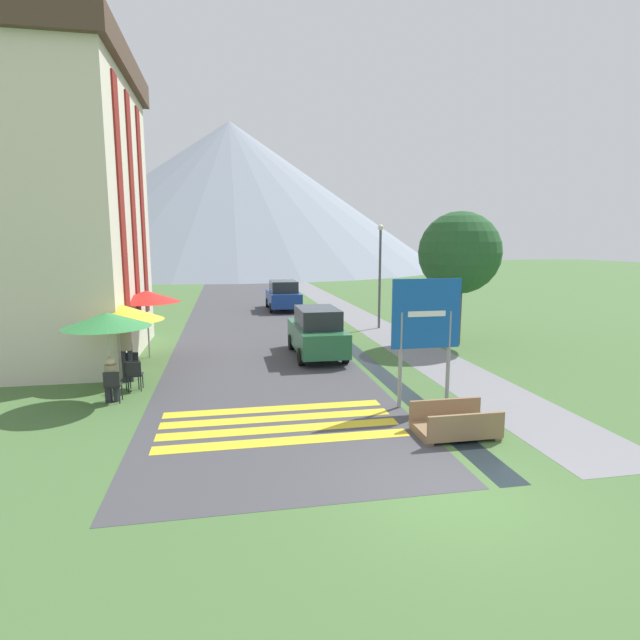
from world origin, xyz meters
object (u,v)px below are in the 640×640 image
cafe_chair_far_right (127,353)px  streetlamp (380,267)px  hotel_building (55,196)px  parked_car_far (283,295)px  cafe_chair_nearest (113,384)px  cafe_chair_near_right (135,373)px  person_seated_near (111,377)px  road_sign (426,324)px  cafe_chair_near_left (132,372)px  parked_car_near (317,332)px  person_seated_far (122,350)px  cafe_chair_middle (132,363)px  tree_by_path (459,253)px  cafe_umbrella_front_green (107,320)px  footbridge (455,425)px  cafe_umbrella_rear_red (146,296)px  cafe_umbrella_middle_yellow (122,313)px  person_standing_terrace (126,347)px

cafe_chair_far_right → streetlamp: bearing=12.4°
hotel_building → parked_car_far: bearing=50.6°
cafe_chair_nearest → cafe_chair_far_right: same height
cafe_chair_nearest → cafe_chair_near_right: size_ratio=1.00×
person_seated_near → road_sign: bearing=-13.2°
road_sign → cafe_chair_near_left: bearing=158.8°
cafe_chair_nearest → cafe_chair_near_left: same height
parked_car_near → cafe_chair_near_right: bearing=-150.7°
person_seated_far → streetlamp: streetlamp is taller
road_sign → parked_car_near: bearing=105.6°
cafe_chair_middle → cafe_chair_nearest: 2.34m
tree_by_path → hotel_building: bearing=178.1°
cafe_chair_near_right → cafe_umbrella_front_green: 1.93m
hotel_building → parked_car_far: size_ratio=2.55×
footbridge → cafe_chair_near_right: 8.81m
road_sign → cafe_chair_middle: road_sign is taller
cafe_umbrella_front_green → person_seated_near: (0.03, -0.06, -1.51)m
footbridge → parked_car_far: (-1.36, 20.85, 0.68)m
streetlamp → footbridge: bearing=-100.5°
cafe_umbrella_rear_red → cafe_umbrella_front_green: bearing=-92.6°
parked_car_near → cafe_chair_nearest: bearing=-145.5°
cafe_chair_nearest → tree_by_path: bearing=24.1°
cafe_chair_far_right → cafe_chair_near_left: same height
parked_car_far → hotel_building: bearing=-129.4°
cafe_chair_middle → cafe_umbrella_middle_yellow: bearing=119.2°
cafe_umbrella_middle_yellow → cafe_umbrella_rear_red: size_ratio=1.00×
footbridge → person_standing_terrace: (-7.80, 5.75, 0.84)m
cafe_chair_near_right → person_standing_terrace: 1.23m
cafe_chair_middle → cafe_umbrella_rear_red: (0.07, 2.94, 1.72)m
cafe_chair_nearest → streetlamp: streetlamp is taller
hotel_building → cafe_umbrella_front_green: 7.31m
road_sign → cafe_chair_nearest: (-7.88, 1.76, -1.61)m
parked_car_near → cafe_umbrella_front_green: (-6.27, -4.12, 1.27)m
parked_car_near → cafe_chair_middle: size_ratio=4.84×
parked_car_far → tree_by_path: (5.79, -11.73, 2.81)m
parked_car_far → cafe_chair_near_right: (-6.07, -16.12, -0.40)m
parked_car_far → person_seated_near: (-6.48, -17.04, -0.24)m
parked_car_far → cafe_umbrella_rear_red: size_ratio=1.71×
cafe_umbrella_rear_red → person_seated_far: size_ratio=1.95×
cafe_chair_far_right → cafe_chair_near_left: (0.62, -2.62, 0.00)m
cafe_umbrella_front_green → tree_by_path: tree_by_path is taller
hotel_building → cafe_chair_nearest: hotel_building is taller
parked_car_far → person_seated_near: size_ratio=3.45×
road_sign → cafe_umbrella_middle_yellow: bearing=152.0°
cafe_umbrella_rear_red → person_seated_far: 2.46m
cafe_chair_nearest → footbridge: bearing=-25.2°
road_sign → cafe_umbrella_front_green: (-7.95, 1.91, 0.05)m
road_sign → cafe_chair_near_right: size_ratio=3.86×
person_seated_far → cafe_umbrella_front_green: bearing=-83.9°
cafe_umbrella_rear_red → streetlamp: bearing=23.7°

